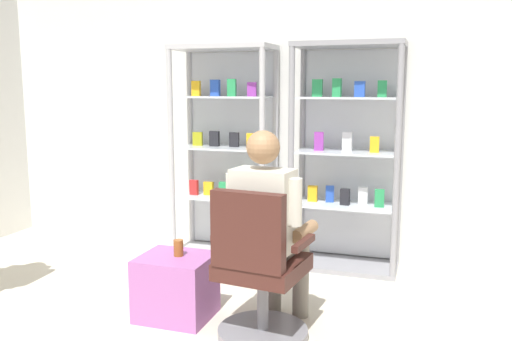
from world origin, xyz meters
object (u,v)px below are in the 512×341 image
storage_crate (176,287)px  tea_glass (178,248)px  display_cabinet_right (347,156)px  display_cabinet_left (226,151)px  office_chair (259,280)px  seated_shopkeeper (270,222)px

storage_crate → tea_glass: bearing=43.6°
display_cabinet_right → tea_glass: (-0.89, -1.41, -0.48)m
tea_glass → storage_crate: bearing=-136.4°
display_cabinet_left → office_chair: size_ratio=1.98×
display_cabinet_right → office_chair: (-0.27, -1.59, -0.57)m
display_cabinet_left → office_chair: (0.83, -1.59, -0.57)m
office_chair → seated_shopkeeper: (0.02, 0.16, 0.32)m
tea_glass → display_cabinet_left: bearing=98.4°
seated_shopkeeper → storage_crate: size_ratio=2.72×
office_chair → storage_crate: bearing=165.6°
storage_crate → seated_shopkeeper: bearing=-0.2°
display_cabinet_left → seated_shopkeeper: 1.68m
display_cabinet_left → office_chair: display_cabinet_left is taller
display_cabinet_left → office_chair: 1.88m
display_cabinet_right → seated_shopkeeper: 1.47m
seated_shopkeeper → display_cabinet_right: bearing=80.1°
seated_shopkeeper → display_cabinet_left: bearing=120.8°
display_cabinet_right → seated_shopkeeper: display_cabinet_right is taller
tea_glass → seated_shopkeeper: bearing=-1.6°
tea_glass → office_chair: bearing=-16.1°
display_cabinet_right → tea_glass: display_cabinet_right is taller
display_cabinet_right → storage_crate: 1.85m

